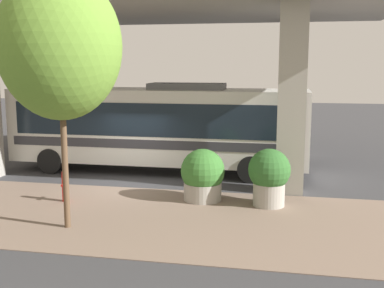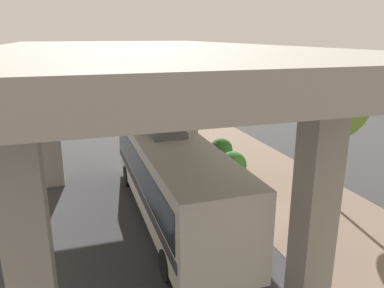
{
  "view_description": "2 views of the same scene",
  "coord_description": "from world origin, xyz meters",
  "views": [
    {
      "loc": [
        -15.57,
        -5.49,
        4.26
      ],
      "look_at": [
        -0.59,
        -2.53,
        1.73
      ],
      "focal_mm": 45.0,
      "sensor_mm": 36.0,
      "label": 1
    },
    {
      "loc": [
        6.38,
        13.21,
        7.22
      ],
      "look_at": [
        1.29,
        -2.45,
        2.4
      ],
      "focal_mm": 35.0,
      "sensor_mm": 36.0,
      "label": 2
    }
  ],
  "objects": [
    {
      "name": "overpass",
      "position": [
        4.0,
        0.0,
        6.03
      ],
      "size": [
        9.4,
        19.28,
        6.87
      ],
      "color": "#9E998E",
      "rests_on": "ground"
    },
    {
      "name": "ground_plane",
      "position": [
        0.0,
        0.0,
        0.0
      ],
      "size": [
        80.0,
        80.0,
        0.0
      ],
      "primitive_type": "plane",
      "color": "#38383A",
      "rests_on": "ground"
    },
    {
      "name": "planter_middle",
      "position": [
        -1.03,
        -2.96,
        0.8
      ],
      "size": [
        1.39,
        1.39,
        1.66
      ],
      "color": "#9E998E",
      "rests_on": "ground"
    },
    {
      "name": "bus",
      "position": [
        2.82,
        -0.49,
        1.92
      ],
      "size": [
        2.75,
        11.7,
        3.54
      ],
      "color": "silver",
      "rests_on": "ground"
    },
    {
      "name": "planter_front",
      "position": [
        -1.24,
        -5.03,
        0.94
      ],
      "size": [
        1.28,
        1.28,
        1.77
      ],
      "color": "#9E998E",
      "rests_on": "ground"
    },
    {
      "name": "fire_hydrant",
      "position": [
        -2.02,
        1.24,
        0.52
      ],
      "size": [
        0.4,
        0.19,
        1.02
      ],
      "color": "red",
      "rests_on": "ground"
    },
    {
      "name": "street_tree_near",
      "position": [
        -4.26,
        0.1,
        4.71
      ],
      "size": [
        3.09,
        3.09,
        6.57
      ],
      "color": "brown",
      "rests_on": "ground"
    },
    {
      "name": "sidewalk_strip",
      "position": [
        -3.0,
        0.0,
        0.01
      ],
      "size": [
        6.0,
        40.0,
        0.02
      ],
      "color": "#7A6656",
      "rests_on": "ground"
    }
  ]
}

